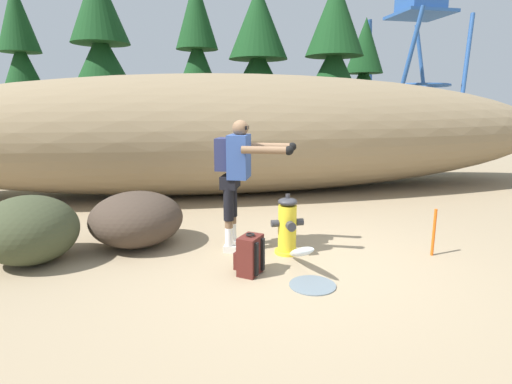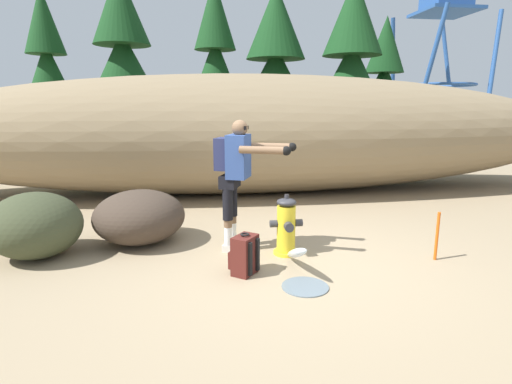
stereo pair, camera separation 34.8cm
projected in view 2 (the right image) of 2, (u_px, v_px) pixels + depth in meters
The scene contains 15 objects.
ground_plane at pixel (294, 265), 4.85m from camera, with size 56.00×56.00×0.04m, color #998466.
dirt_embankment at pixel (251, 134), 8.66m from camera, with size 14.91×3.20×2.48m, color #897556.
fire_hydrant at pixel (286, 227), 5.10m from camera, with size 0.41×0.36×0.78m.
hydrant_water_jet at pixel (298, 261), 4.49m from camera, with size 0.49×1.08×0.45m.
utility_worker at pixel (237, 169), 5.10m from camera, with size 1.04×0.73×1.68m.
spare_backpack at pixel (245, 255), 4.53m from camera, with size 0.36×0.36×0.47m.
boulder_large at pixel (35, 225), 5.00m from camera, with size 1.10×1.14×0.81m, color #3B4129.
boulder_mid at pixel (139, 217), 5.54m from camera, with size 1.18×1.23×0.73m, color #413429.
pine_tree_far_left at pixel (48, 66), 13.26m from camera, with size 1.93×1.93×5.56m.
pine_tree_left at pixel (123, 58), 13.24m from camera, with size 2.81×2.81×6.08m.
pine_tree_center at pixel (215, 62), 12.72m from camera, with size 1.99×1.99×5.65m.
pine_tree_right at pixel (275, 72), 12.52m from camera, with size 2.78×2.78×5.37m.
pine_tree_far_right at pixel (351, 69), 11.68m from camera, with size 2.59×2.59×5.36m.
pine_tree_ridge_end at pixel (383, 82), 13.47m from camera, with size 1.93×1.93×4.67m.
survey_stake at pixel (437, 236), 4.92m from camera, with size 0.04×0.04×0.60m, color #E55914.
Camera 2 is at (-1.07, -4.46, 1.86)m, focal length 28.57 mm.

